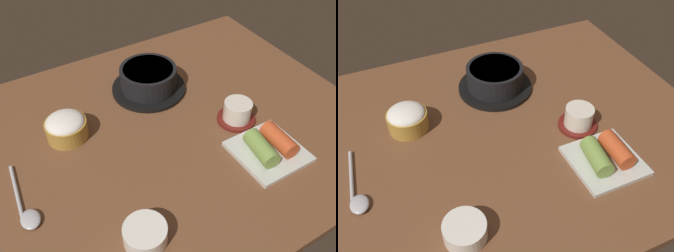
% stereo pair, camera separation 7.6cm
% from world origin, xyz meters
% --- Properties ---
extents(dining_table, '(1.00, 0.76, 0.02)m').
position_xyz_m(dining_table, '(0.00, 0.00, 0.01)').
color(dining_table, brown).
rests_on(dining_table, ground).
extents(stone_pot, '(0.19, 0.19, 0.07)m').
position_xyz_m(stone_pot, '(0.07, 0.15, 0.05)').
color(stone_pot, black).
rests_on(stone_pot, dining_table).
extents(rice_bowl, '(0.09, 0.09, 0.06)m').
position_xyz_m(rice_bowl, '(-0.18, 0.10, 0.05)').
color(rice_bowl, '#B78C38').
rests_on(rice_bowl, dining_table).
extents(tea_cup_with_saucer, '(0.09, 0.09, 0.05)m').
position_xyz_m(tea_cup_with_saucer, '(0.19, -0.06, 0.05)').
color(tea_cup_with_saucer, maroon).
rests_on(tea_cup_with_saucer, dining_table).
extents(kimchi_plate, '(0.14, 0.14, 0.05)m').
position_xyz_m(kimchi_plate, '(0.18, -0.18, 0.04)').
color(kimchi_plate, silver).
rests_on(kimchi_plate, dining_table).
extents(side_bowl_near, '(0.08, 0.08, 0.04)m').
position_xyz_m(side_bowl_near, '(-0.15, -0.23, 0.04)').
color(side_bowl_near, white).
rests_on(side_bowl_near, dining_table).
extents(spoon, '(0.04, 0.17, 0.01)m').
position_xyz_m(spoon, '(-0.32, -0.06, 0.03)').
color(spoon, '#B7B7BC').
rests_on(spoon, dining_table).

